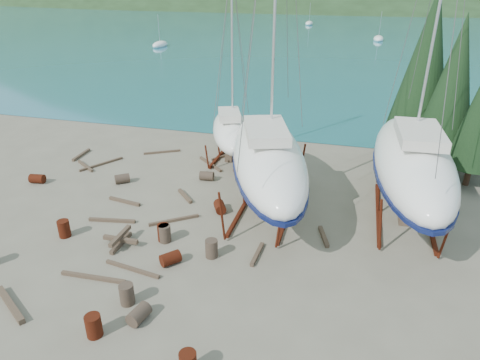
% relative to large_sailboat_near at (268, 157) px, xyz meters
% --- Properties ---
extents(ground, '(600.00, 600.00, 0.00)m').
position_rel_large_sailboat_near_xyz_m(ground, '(-2.64, -3.62, -3.16)').
color(ground, '#645F4F').
rests_on(ground, ground).
extents(far_house_center, '(6.60, 5.60, 5.60)m').
position_rel_large_sailboat_near_xyz_m(far_house_center, '(-22.64, 186.38, -0.23)').
color(far_house_center, beige).
rests_on(far_house_center, ground).
extents(far_house_right, '(6.60, 5.60, 5.60)m').
position_rel_large_sailboat_near_xyz_m(far_house_right, '(27.36, 186.38, -0.23)').
color(far_house_right, beige).
rests_on(far_house_right, ground).
extents(cypress_near_right, '(3.60, 3.60, 10.00)m').
position_rel_large_sailboat_near_xyz_m(cypress_near_right, '(9.86, 8.38, 2.63)').
color(cypress_near_right, black).
rests_on(cypress_near_right, ground).
extents(cypress_back_left, '(4.14, 4.14, 11.50)m').
position_rel_large_sailboat_near_xyz_m(cypress_back_left, '(8.36, 10.38, 3.51)').
color(cypress_back_left, black).
rests_on(cypress_back_left, ground).
extents(moored_boat_left, '(2.00, 5.00, 6.05)m').
position_rel_large_sailboat_near_xyz_m(moored_boat_left, '(-32.64, 56.38, -2.77)').
color(moored_boat_left, white).
rests_on(moored_boat_left, ground).
extents(moored_boat_mid, '(2.00, 5.00, 6.05)m').
position_rel_large_sailboat_near_xyz_m(moored_boat_mid, '(7.36, 76.38, -2.77)').
color(moored_boat_mid, white).
rests_on(moored_boat_mid, ground).
extents(moored_boat_far, '(2.00, 5.00, 6.05)m').
position_rel_large_sailboat_near_xyz_m(moored_boat_far, '(-10.64, 106.38, -2.77)').
color(moored_boat_far, white).
rests_on(moored_boat_far, ground).
extents(large_sailboat_near, '(7.38, 12.97, 19.62)m').
position_rel_large_sailboat_near_xyz_m(large_sailboat_near, '(0.00, 0.00, 0.00)').
color(large_sailboat_near, white).
rests_on(large_sailboat_near, ground).
extents(large_sailboat_far, '(4.25, 12.75, 19.90)m').
position_rel_large_sailboat_near_xyz_m(large_sailboat_far, '(7.29, 1.14, 0.09)').
color(large_sailboat_far, white).
rests_on(large_sailboat_far, ground).
extents(small_sailboat_shore, '(5.18, 8.42, 12.86)m').
position_rel_large_sailboat_near_xyz_m(small_sailboat_shore, '(-3.99, 6.67, -1.04)').
color(small_sailboat_shore, white).
rests_on(small_sailboat_shore, ground).
extents(worker, '(0.49, 0.65, 1.62)m').
position_rel_large_sailboat_near_xyz_m(worker, '(-0.33, 0.32, -2.35)').
color(worker, navy).
rests_on(worker, ground).
extents(drum_1, '(0.74, 0.98, 0.58)m').
position_rel_large_sailboat_near_xyz_m(drum_1, '(-2.81, -9.65, -2.87)').
color(drum_1, '#2D2823').
rests_on(drum_1, ground).
extents(drum_2, '(0.95, 0.69, 0.58)m').
position_rel_large_sailboat_near_xyz_m(drum_2, '(-14.62, -0.45, -2.87)').
color(drum_2, '#5F1B10').
rests_on(drum_2, ground).
extents(drum_3, '(0.58, 0.58, 0.88)m').
position_rel_large_sailboat_near_xyz_m(drum_3, '(-4.01, -10.75, -2.72)').
color(drum_3, '#5F1B10').
rests_on(drum_3, ground).
extents(drum_4, '(1.04, 0.89, 0.58)m').
position_rel_large_sailboat_near_xyz_m(drum_4, '(-1.34, 7.46, -2.87)').
color(drum_4, '#5F1B10').
rests_on(drum_4, ground).
extents(drum_5, '(0.58, 0.58, 0.88)m').
position_rel_large_sailboat_near_xyz_m(drum_5, '(-4.10, -4.44, -2.72)').
color(drum_5, '#2D2823').
rests_on(drum_5, ground).
extents(drum_6, '(0.92, 1.05, 0.58)m').
position_rel_large_sailboat_near_xyz_m(drum_6, '(-2.42, -0.91, -2.87)').
color(drum_6, '#5F1B10').
rests_on(drum_6, ground).
extents(drum_8, '(0.58, 0.58, 0.88)m').
position_rel_large_sailboat_near_xyz_m(drum_8, '(-9.13, -5.34, -2.72)').
color(drum_8, '#5F1B10').
rests_on(drum_8, ground).
extents(drum_9, '(0.93, 0.66, 0.58)m').
position_rel_large_sailboat_near_xyz_m(drum_9, '(-4.48, 2.77, -2.87)').
color(drum_9, '#2D2823').
rests_on(drum_9, ground).
extents(drum_12, '(1.02, 1.04, 0.58)m').
position_rel_large_sailboat_near_xyz_m(drum_12, '(-3.10, -6.06, -2.87)').
color(drum_12, '#5F1B10').
rests_on(drum_12, ground).
extents(drum_14, '(0.58, 0.58, 0.88)m').
position_rel_large_sailboat_near_xyz_m(drum_14, '(-4.20, -4.38, -2.72)').
color(drum_14, '#5F1B10').
rests_on(drum_14, ground).
extents(drum_15, '(1.05, 1.00, 0.58)m').
position_rel_large_sailboat_near_xyz_m(drum_15, '(-9.47, 0.98, -2.87)').
color(drum_15, '#2D2823').
rests_on(drum_15, ground).
extents(drum_16, '(0.58, 0.58, 0.88)m').
position_rel_large_sailboat_near_xyz_m(drum_16, '(-3.70, -8.91, -2.72)').
color(drum_16, '#2D2823').
rests_on(drum_16, ground).
extents(drum_17, '(0.58, 0.58, 0.88)m').
position_rel_large_sailboat_near_xyz_m(drum_17, '(-1.50, -5.05, -2.72)').
color(drum_17, '#2D2823').
rests_on(drum_17, ground).
extents(timber_0, '(2.40, 1.46, 0.14)m').
position_rel_large_sailboat_near_xyz_m(timber_0, '(-9.23, 6.35, -3.09)').
color(timber_0, brown).
rests_on(timber_0, ground).
extents(timber_1, '(0.70, 1.73, 0.19)m').
position_rel_large_sailboat_near_xyz_m(timber_1, '(3.37, -2.11, -3.06)').
color(timber_1, brown).
rests_on(timber_1, ground).
extents(timber_2, '(0.29, 2.18, 0.19)m').
position_rel_large_sailboat_near_xyz_m(timber_2, '(-14.64, 4.23, -3.06)').
color(timber_2, brown).
rests_on(timber_2, ground).
extents(timber_3, '(2.80, 0.59, 0.15)m').
position_rel_large_sailboat_near_xyz_m(timber_3, '(-4.54, -6.97, -3.08)').
color(timber_3, brown).
rests_on(timber_3, ground).
extents(timber_4, '(2.10, 0.51, 0.17)m').
position_rel_large_sailboat_near_xyz_m(timber_4, '(-8.04, -1.37, -3.07)').
color(timber_4, brown).
rests_on(timber_4, ground).
extents(timber_5, '(2.99, 0.30, 0.16)m').
position_rel_large_sailboat_near_xyz_m(timber_5, '(-5.87, -7.95, -3.08)').
color(timber_5, brown).
rests_on(timber_5, ground).
extents(timber_6, '(0.44, 2.00, 0.19)m').
position_rel_large_sailboat_near_xyz_m(timber_6, '(0.26, 5.56, -3.06)').
color(timber_6, brown).
rests_on(timber_6, ground).
extents(timber_7, '(0.26, 1.82, 0.17)m').
position_rel_large_sailboat_near_xyz_m(timber_7, '(0.52, -4.44, -3.07)').
color(timber_7, brown).
rests_on(timber_7, ground).
extents(timber_8, '(1.38, 1.43, 0.19)m').
position_rel_large_sailboat_near_xyz_m(timber_8, '(-4.92, 0.15, -3.06)').
color(timber_8, brown).
rests_on(timber_8, ground).
extents(timber_9, '(1.69, 2.24, 0.15)m').
position_rel_large_sailboat_near_xyz_m(timber_9, '(-4.42, 6.96, -3.08)').
color(timber_9, brown).
rests_on(timber_9, ground).
extents(timber_10, '(2.24, 2.05, 0.16)m').
position_rel_large_sailboat_near_xyz_m(timber_10, '(-5.04, 5.11, -3.07)').
color(timber_10, brown).
rests_on(timber_10, ground).
extents(timber_11, '(2.25, 1.74, 0.15)m').
position_rel_large_sailboat_near_xyz_m(timber_11, '(-4.45, -2.57, -3.08)').
color(timber_11, brown).
rests_on(timber_11, ground).
extents(timber_12, '(2.51, 0.59, 0.17)m').
position_rel_large_sailboat_near_xyz_m(timber_12, '(-7.60, -3.47, -3.07)').
color(timber_12, brown).
rests_on(timber_12, ground).
extents(timber_15, '(1.73, 2.89, 0.15)m').
position_rel_large_sailboat_near_xyz_m(timber_15, '(-12.31, 3.14, -3.08)').
color(timber_15, brown).
rests_on(timber_15, ground).
extents(timber_16, '(2.37, 1.56, 0.23)m').
position_rel_large_sailboat_near_xyz_m(timber_16, '(-8.03, -10.33, -3.04)').
color(timber_16, brown).
rests_on(timber_16, ground).
extents(timber_17, '(1.99, 1.43, 0.16)m').
position_rel_large_sailboat_near_xyz_m(timber_17, '(-13.19, 2.55, -3.08)').
color(timber_17, brown).
rests_on(timber_17, ground).
extents(timber_pile_fore, '(1.80, 1.80, 0.60)m').
position_rel_large_sailboat_near_xyz_m(timber_pile_fore, '(-6.04, -5.29, -2.86)').
color(timber_pile_fore, brown).
rests_on(timber_pile_fore, ground).
extents(timber_pile_aft, '(1.80, 1.80, 0.60)m').
position_rel_large_sailboat_near_xyz_m(timber_pile_aft, '(-0.27, 3.43, -2.86)').
color(timber_pile_aft, brown).
rests_on(timber_pile_aft, ground).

